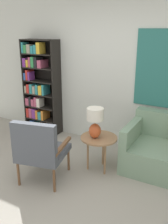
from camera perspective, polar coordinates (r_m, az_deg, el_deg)
ground_plane at (r=3.31m, az=-8.19°, el=-20.10°), size 14.00×14.00×0.00m
wall_back at (r=4.39m, az=7.92°, el=9.23°), size 6.40×0.08×2.70m
bookshelf at (r=5.12m, az=-10.23°, el=5.10°), size 0.75×0.30×1.86m
armchair at (r=3.44m, az=-10.12°, el=-8.10°), size 0.73×0.76×0.94m
side_table at (r=3.72m, az=3.42°, el=-6.50°), size 0.54×0.54×0.54m
table_lamp at (r=3.57m, az=2.55°, el=-2.00°), size 0.24×0.24×0.45m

